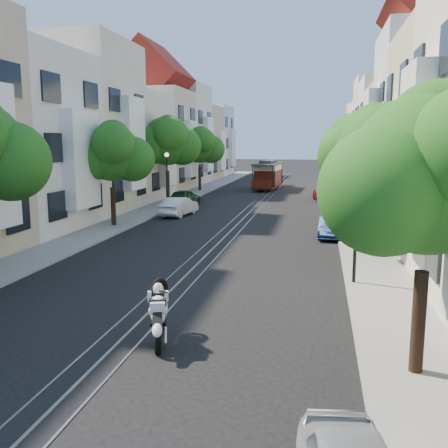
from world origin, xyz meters
The scene contains 24 objects.
ground centered at (0.00, 28.00, 0.00)m, with size 200.00×200.00×0.00m, color black.
sidewalk_east centered at (7.25, 28.00, 0.06)m, with size 2.50×80.00×0.12m, color gray.
sidewalk_west centered at (-7.25, 28.00, 0.06)m, with size 2.50×80.00×0.12m, color gray.
rail_left centered at (-0.55, 28.00, 0.01)m, with size 0.06×80.00×0.02m, color gray.
rail_slot centered at (0.00, 28.00, 0.01)m, with size 0.06×80.00×0.02m, color gray.
rail_right centered at (0.55, 28.00, 0.01)m, with size 0.06×80.00×0.02m, color gray.
lane_line centered at (0.00, 28.00, 0.00)m, with size 0.08×80.00×0.01m, color tan.
townhouses_east centered at (11.87, 27.91, 5.18)m, with size 7.75×72.00×12.00m.
townhouses_west centered at (-11.87, 27.91, 5.08)m, with size 7.75×72.00×11.76m.
tree_e_a centered at (7.26, -3.02, 4.40)m, with size 4.72×3.87×6.27m.
tree_e_b centered at (7.26, 8.98, 4.73)m, with size 4.93×4.08×6.68m.
tree_e_c centered at (7.26, 19.98, 4.60)m, with size 4.84×3.99×6.52m.
tree_e_d centered at (7.26, 30.98, 4.87)m, with size 5.01×4.16×6.85m.
tree_w_b centered at (-7.14, 13.98, 4.40)m, with size 4.72×3.87×6.27m.
tree_w_c centered at (-7.14, 24.98, 5.07)m, with size 5.13×4.28×7.09m.
tree_w_d centered at (-7.14, 35.98, 4.60)m, with size 4.84×3.99×6.52m.
lamp_east centered at (6.30, 4.00, 2.85)m, with size 0.32×0.32×4.16m.
lamp_west centered at (-6.30, 22.00, 2.85)m, with size 0.32×0.32×4.16m.
sportbike_rider centered at (1.05, -2.36, 0.89)m, with size 0.79×2.10×1.60m.
cable_car centered at (-0.50, 39.39, 1.69)m, with size 2.78×7.54×2.85m.
parked_car_e_mid centered at (5.60, 13.09, 0.55)m, with size 1.16×3.32×1.09m, color #0E2046.
parked_car_e_far centered at (5.60, 29.56, 0.60)m, with size 1.98×4.28×1.19m, color maroon.
parked_car_w_mid centered at (-4.60, 19.21, 0.65)m, with size 1.37×3.94×1.30m, color silver.
parked_car_w_far centered at (-5.60, 24.21, 0.68)m, with size 1.61×4.00×1.36m, color #15351C.
Camera 1 is at (5.00, -13.97, 5.15)m, focal length 40.00 mm.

